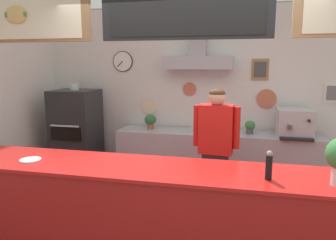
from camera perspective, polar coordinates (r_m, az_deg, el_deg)
The scene contains 11 objects.
back_wall_assembly at distance 5.07m, azimuth 6.75°, elevation 5.27°, with size 5.52×2.31×2.82m.
service_counter at distance 3.06m, azimuth 1.42°, elevation -17.74°, with size 4.82×0.71×1.02m.
back_prep_counter at distance 5.02m, azimuth 8.80°, elevation -7.29°, with size 3.09×0.58×0.90m.
pizza_oven at distance 5.36m, azimuth -15.91°, elevation -2.92°, with size 0.65×0.68×1.62m.
shop_worker at distance 3.85m, azimuth 8.47°, elevation -5.73°, with size 0.55×0.25×1.65m.
espresso_machine at distance 4.89m, azimuth 21.58°, elevation -0.50°, with size 0.48×0.55×0.39m.
potted_thyme at distance 4.87m, azimuth 6.64°, elevation -0.79°, with size 0.14×0.14×0.21m.
potted_basil at distance 4.87m, azimuth 14.39°, elevation -1.13°, with size 0.15×0.15×0.20m.
potted_sage at distance 5.06m, azimuth -3.16°, elevation -0.08°, with size 0.19×0.19×0.24m.
condiment_plate at distance 3.35m, azimuth -23.31°, elevation -6.53°, with size 0.20×0.20×0.01m.
pepper_grinder at distance 2.68m, azimuth 17.53°, elevation -7.73°, with size 0.05×0.05×0.24m.
Camera 1 is at (0.53, -2.86, 1.94)m, focal length 34.22 mm.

